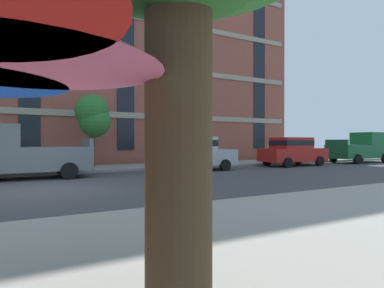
# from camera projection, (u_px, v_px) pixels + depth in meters

# --- Properties ---
(ground_plane) EXTENTS (120.00, 120.00, 0.00)m
(ground_plane) POSITION_uv_depth(u_px,v_px,m) (39.00, 191.00, 9.90)
(ground_plane) COLOR #424244
(sidewalk_far) EXTENTS (56.00, 3.60, 0.12)m
(sidewalk_far) POSITION_uv_depth(u_px,v_px,m) (31.00, 171.00, 15.87)
(sidewalk_far) COLOR gray
(sidewalk_far) RESTS_ON ground
(apartment_building) EXTENTS (38.23, 12.08, 19.20)m
(apartment_building) POSITION_uv_depth(u_px,v_px,m) (26.00, 29.00, 22.99)
(apartment_building) COLOR #934C3D
(apartment_building) RESTS_ON ground
(pickup_gray) EXTENTS (5.10, 2.12, 2.20)m
(pickup_gray) POSITION_uv_depth(u_px,v_px,m) (18.00, 154.00, 12.87)
(pickup_gray) COLOR slate
(pickup_gray) RESTS_ON ground
(sedan_silver) EXTENTS (4.40, 1.98, 1.78)m
(sedan_silver) POSITION_uv_depth(u_px,v_px,m) (193.00, 153.00, 16.70)
(sedan_silver) COLOR #A8AAB2
(sedan_silver) RESTS_ON ground
(sedan_red) EXTENTS (4.40, 1.98, 1.78)m
(sedan_red) POSITION_uv_depth(u_px,v_px,m) (293.00, 151.00, 20.12)
(sedan_red) COLOR #B21E19
(sedan_red) RESTS_ON ground
(pickup_green) EXTENTS (5.10, 2.12, 2.20)m
(pickup_green) POSITION_uv_depth(u_px,v_px,m) (361.00, 148.00, 23.41)
(pickup_green) COLOR #195933
(pickup_green) RESTS_ON ground
(street_tree_middle) EXTENTS (1.97, 1.99, 4.12)m
(street_tree_middle) POSITION_uv_depth(u_px,v_px,m) (93.00, 116.00, 17.51)
(street_tree_middle) COLOR #4C3823
(street_tree_middle) RESTS_ON ground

